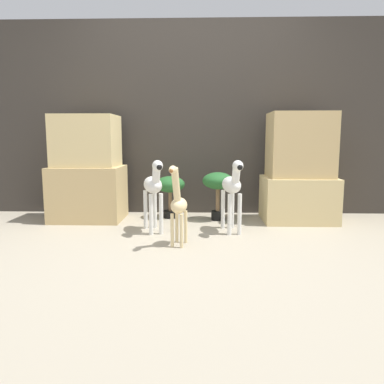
# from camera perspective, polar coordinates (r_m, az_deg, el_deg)

# --- Properties ---
(ground_plane) EXTENTS (14.00, 14.00, 0.00)m
(ground_plane) POSITION_cam_1_polar(r_m,az_deg,el_deg) (3.05, -0.52, -8.50)
(ground_plane) COLOR #9E937F
(wall_back) EXTENTS (6.40, 0.08, 2.20)m
(wall_back) POSITION_cam_1_polar(r_m,az_deg,el_deg) (4.42, 0.24, 11.10)
(wall_back) COLOR #38332D
(wall_back) RESTS_ON ground_plane
(rock_pillar_left) EXTENTS (0.74, 0.57, 1.12)m
(rock_pillar_left) POSITION_cam_1_polar(r_m,az_deg,el_deg) (4.16, -15.62, 2.99)
(rock_pillar_left) COLOR tan
(rock_pillar_left) RESTS_ON ground_plane
(rock_pillar_right) EXTENTS (0.74, 0.57, 1.14)m
(rock_pillar_right) POSITION_cam_1_polar(r_m,az_deg,el_deg) (4.10, 16.00, 3.03)
(rock_pillar_right) COLOR #DBC184
(rock_pillar_right) RESTS_ON ground_plane
(zebra_right) EXTENTS (0.22, 0.50, 0.69)m
(zebra_right) POSITION_cam_1_polar(r_m,az_deg,el_deg) (3.48, 6.16, 0.83)
(zebra_right) COLOR silver
(zebra_right) RESTS_ON ground_plane
(zebra_left) EXTENTS (0.28, 0.49, 0.69)m
(zebra_left) POSITION_cam_1_polar(r_m,az_deg,el_deg) (3.48, -5.89, 0.84)
(zebra_left) COLOR silver
(zebra_left) RESTS_ON ground_plane
(giraffe_figurine) EXTENTS (0.17, 0.35, 0.67)m
(giraffe_figurine) POSITION_cam_1_polar(r_m,az_deg,el_deg) (3.02, -2.13, -1.72)
(giraffe_figurine) COLOR beige
(giraffe_figurine) RESTS_ON ground_plane
(potted_palm_front) EXTENTS (0.32, 0.32, 0.46)m
(potted_palm_front) POSITION_cam_1_polar(r_m,az_deg,el_deg) (4.12, -3.35, 0.72)
(potted_palm_front) COLOR black
(potted_palm_front) RESTS_ON ground_plane
(potted_palm_back) EXTENTS (0.33, 0.33, 0.52)m
(potted_palm_back) POSITION_cam_1_polar(r_m,az_deg,el_deg) (4.00, 3.96, 1.22)
(potted_palm_back) COLOR black
(potted_palm_back) RESTS_ON ground_plane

